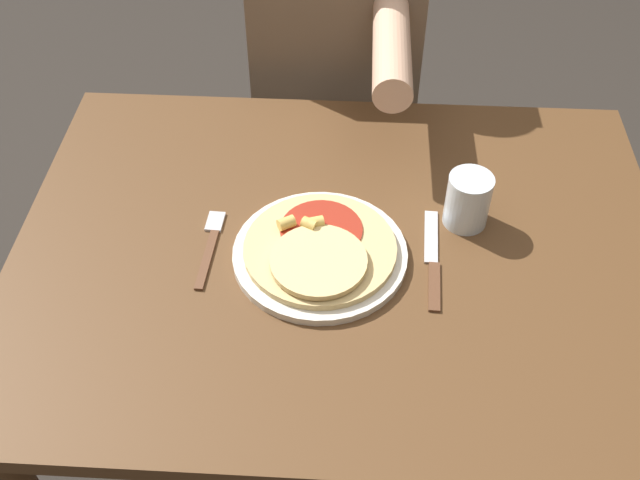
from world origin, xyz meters
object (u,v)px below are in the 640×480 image
object	(u,v)px
dining_table	(339,293)
knife	(433,260)
drinking_glass	(468,200)
pizza	(319,249)
person_diner	(337,61)
fork	(210,243)
plate	(320,254)

from	to	relation	value
dining_table	knife	distance (m)	0.19
drinking_glass	knife	bearing A→B (deg)	-120.86
pizza	person_diner	size ratio (longest dim) A/B	0.20
fork	drinking_glass	world-z (taller)	drinking_glass
plate	knife	xyz separation A→B (m)	(0.18, 0.00, -0.00)
drinking_glass	dining_table	bearing A→B (deg)	-160.46
fork	drinking_glass	bearing A→B (deg)	10.68
plate	drinking_glass	size ratio (longest dim) A/B	2.97
drinking_glass	pizza	bearing A→B (deg)	-156.84
fork	pizza	bearing A→B (deg)	-7.38
pizza	knife	bearing A→B (deg)	1.90
plate	person_diner	bearing A→B (deg)	89.68
fork	person_diner	xyz separation A→B (m)	(0.19, 0.61, -0.03)
plate	knife	distance (m)	0.18
pizza	fork	world-z (taller)	pizza
plate	pizza	distance (m)	0.02
plate	knife	world-z (taller)	plate
dining_table	knife	bearing A→B (deg)	-8.80
pizza	fork	size ratio (longest dim) A/B	1.41
knife	person_diner	world-z (taller)	person_diner
fork	dining_table	bearing A→B (deg)	1.55
plate	pizza	world-z (taller)	pizza
plate	person_diner	xyz separation A→B (m)	(0.00, 0.63, -0.04)
knife	drinking_glass	bearing A→B (deg)	59.14
dining_table	person_diner	bearing A→B (deg)	92.74
dining_table	fork	distance (m)	0.25
drinking_glass	person_diner	size ratio (longest dim) A/B	0.08
pizza	drinking_glass	distance (m)	0.27
dining_table	plate	xyz separation A→B (m)	(-0.03, -0.02, 0.12)
dining_table	drinking_glass	distance (m)	0.28
dining_table	plate	world-z (taller)	plate
knife	drinking_glass	size ratio (longest dim) A/B	2.30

